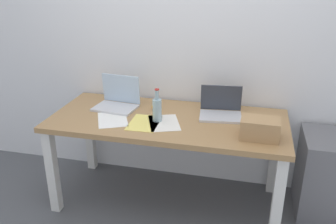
{
  "coord_description": "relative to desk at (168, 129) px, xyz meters",
  "views": [
    {
      "loc": [
        0.58,
        -2.4,
        1.78
      ],
      "look_at": [
        0.0,
        0.0,
        0.78
      ],
      "focal_mm": 38.42,
      "sensor_mm": 36.0,
      "label": 1
    }
  ],
  "objects": [
    {
      "name": "ground_plane",
      "position": [
        0.0,
        0.0,
        -0.63
      ],
      "size": [
        8.0,
        8.0,
        0.0
      ],
      "primitive_type": "plane",
      "color": "#515459"
    },
    {
      "name": "back_wall",
      "position": [
        0.0,
        0.45,
        0.67
      ],
      "size": [
        5.2,
        0.08,
        2.6
      ],
      "primitive_type": "cube",
      "color": "white",
      "rests_on": "ground"
    },
    {
      "name": "desk",
      "position": [
        0.0,
        0.0,
        0.0
      ],
      "size": [
        1.76,
        0.78,
        0.73
      ],
      "color": "#A37A4C",
      "rests_on": "ground"
    },
    {
      "name": "laptop_left",
      "position": [
        -0.45,
        0.12,
        0.15
      ],
      "size": [
        0.35,
        0.28,
        0.25
      ],
      "color": "silver",
      "rests_on": "desk"
    },
    {
      "name": "laptop_right",
      "position": [
        0.38,
        0.14,
        0.14
      ],
      "size": [
        0.33,
        0.27,
        0.22
      ],
      "color": "silver",
      "rests_on": "desk"
    },
    {
      "name": "beer_bottle",
      "position": [
        -0.06,
        -0.07,
        0.19
      ],
      "size": [
        0.07,
        0.07,
        0.25
      ],
      "color": "#99B7C1",
      "rests_on": "desk"
    },
    {
      "name": "computer_mouse",
      "position": [
        -0.14,
        0.16,
        0.11
      ],
      "size": [
        0.08,
        0.11,
        0.03
      ],
      "primitive_type": "ellipsoid",
      "rotation": [
        0.0,
        0.0,
        0.21
      ],
      "color": "gold",
      "rests_on": "desk"
    },
    {
      "name": "cardboard_box",
      "position": [
        0.66,
        -0.18,
        0.16
      ],
      "size": [
        0.26,
        0.18,
        0.13
      ],
      "primitive_type": "cube",
      "rotation": [
        0.0,
        0.0,
        -0.02
      ],
      "color": "tan",
      "rests_on": "desk"
    },
    {
      "name": "paper_sheet_front_left",
      "position": [
        -0.39,
        -0.12,
        0.09
      ],
      "size": [
        0.32,
        0.36,
        0.0
      ],
      "primitive_type": "cube",
      "rotation": [
        0.0,
        0.0,
        0.44
      ],
      "color": "white",
      "rests_on": "desk"
    },
    {
      "name": "paper_yellow_folder",
      "position": [
        -0.15,
        -0.13,
        0.09
      ],
      "size": [
        0.22,
        0.3,
        0.0
      ],
      "primitive_type": "cube",
      "rotation": [
        0.0,
        0.0,
        0.03
      ],
      "color": "#F4E06B",
      "rests_on": "desk"
    },
    {
      "name": "paper_sheet_center",
      "position": [
        -0.01,
        -0.09,
        0.09
      ],
      "size": [
        0.3,
        0.35,
        0.0
      ],
      "primitive_type": "cube",
      "rotation": [
        0.0,
        0.0,
        0.36
      ],
      "color": "white",
      "rests_on": "desk"
    },
    {
      "name": "filing_cabinet",
      "position": [
        1.2,
        0.15,
        -0.32
      ],
      "size": [
        0.4,
        0.48,
        0.63
      ],
      "primitive_type": "cube",
      "color": "slate",
      "rests_on": "ground"
    }
  ]
}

